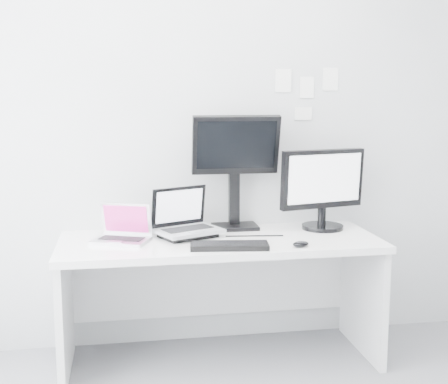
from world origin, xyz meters
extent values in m
plane|color=silver|center=(0.00, 1.60, 1.35)|extent=(3.60, 0.00, 3.60)
cube|color=white|center=(0.00, 1.25, 0.36)|extent=(1.80, 0.70, 0.73)
cube|color=#ACABB0|center=(-0.55, 1.25, 0.84)|extent=(0.36, 0.32, 0.22)
cube|color=black|center=(-0.30, 1.47, 0.83)|extent=(0.13, 0.13, 0.20)
cube|color=#9EA0A4|center=(-0.17, 1.31, 0.87)|extent=(0.43, 0.39, 0.29)
cube|color=black|center=(0.13, 1.49, 1.08)|extent=(0.52, 0.19, 0.71)
cube|color=black|center=(0.65, 1.39, 0.98)|extent=(0.59, 0.37, 0.50)
cube|color=black|center=(0.01, 1.02, 0.74)|extent=(0.43, 0.20, 0.03)
ellipsoid|color=black|center=(0.40, 0.99, 0.75)|extent=(0.11, 0.09, 0.03)
cube|color=white|center=(0.45, 1.59, 1.62)|extent=(0.10, 0.00, 0.14)
cube|color=white|center=(0.60, 1.59, 1.58)|extent=(0.09, 0.00, 0.13)
cube|color=white|center=(0.75, 1.59, 1.63)|extent=(0.10, 0.00, 0.14)
cube|color=white|center=(0.58, 1.59, 1.42)|extent=(0.11, 0.00, 0.08)
camera|label=1|loc=(-0.54, -2.05, 1.53)|focal=48.55mm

